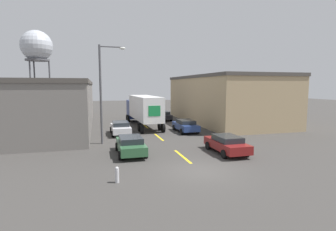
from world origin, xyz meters
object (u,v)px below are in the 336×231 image
parked_car_left_near (131,145)px  parked_car_right_mid (185,125)px  street_lamp (103,88)px  semi_truck (143,108)px  water_tower (37,47)px  parked_car_right_far (163,115)px  fire_hydrant (117,175)px  parked_car_left_far (121,128)px  parked_car_right_near (227,144)px

parked_car_left_near → parked_car_right_mid: same height
street_lamp → parked_car_right_mid: bearing=22.6°
semi_truck → water_tower: bearing=124.7°
parked_car_right_far → parked_car_right_mid: bearing=-90.0°
water_tower → street_lamp: (11.18, -30.79, -7.48)m
street_lamp → fire_hydrant: 11.20m
parked_car_left_far → street_lamp: 6.27m
parked_car_right_near → parked_car_right_mid: bearing=90.0°
parked_car_right_far → fire_hydrant: (-8.77, -24.59, -0.31)m
water_tower → fire_hydrant: water_tower is taller
parked_car_right_near → water_tower: size_ratio=0.29×
semi_truck → street_lamp: size_ratio=1.39×
fire_hydrant → parked_car_right_near: bearing=25.4°
parked_car_right_mid → parked_car_right_far: 10.61m
parked_car_left_near → street_lamp: (-1.80, 4.41, 4.31)m
parked_car_left_far → street_lamp: size_ratio=0.52×
parked_car_right_near → street_lamp: (-9.10, 6.03, 4.31)m
parked_car_right_far → street_lamp: size_ratio=0.52×
parked_car_left_far → parked_car_right_near: (7.30, -10.21, 0.00)m
semi_truck → parked_car_left_near: 14.10m
parked_car_right_mid → fire_hydrant: parked_car_right_mid is taller
parked_car_left_near → street_lamp: 6.42m
semi_truck → parked_car_right_near: size_ratio=2.69×
parked_car_right_far → fire_hydrant: size_ratio=5.13×
parked_car_left_near → fire_hydrant: size_ratio=5.13×
parked_car_left_far → fire_hydrant: parked_car_left_far is taller
street_lamp → parked_car_left_near: bearing=-67.8°
parked_car_right_far → semi_truck: bearing=-127.4°
semi_truck → parked_car_left_far: 6.22m
semi_truck → parked_car_left_far: bearing=-126.0°
parked_car_right_near → semi_truck: bearing=104.6°
parked_car_left_near → street_lamp: street_lamp is taller
parked_car_left_far → parked_car_right_mid: size_ratio=1.00×
parked_car_right_far → fire_hydrant: bearing=-109.6°
semi_truck → parked_car_left_far: (-3.33, -5.01, -1.59)m
parked_car_right_mid → semi_truck: bearing=126.3°
parked_car_right_near → fire_hydrant: (-8.77, -4.16, -0.31)m
water_tower → parked_car_right_near: bearing=-61.2°
semi_truck → parked_car_right_mid: 6.89m
street_lamp → parked_car_right_far: bearing=57.7°
parked_car_left_near → parked_car_right_near: 7.48m
water_tower → parked_car_left_far: bearing=-64.0°
parked_car_right_mid → parked_car_right_near: size_ratio=1.00×
parked_car_right_mid → parked_car_right_far: bearing=90.0°
parked_car_right_near → fire_hydrant: bearing=-154.6°
parked_car_left_far → street_lamp: bearing=-113.3°
parked_car_left_far → parked_car_left_near: bearing=-90.0°
street_lamp → fire_hydrant: (0.33, -10.20, -4.62)m
parked_car_right_mid → water_tower: size_ratio=0.29×
parked_car_right_near → street_lamp: bearing=146.5°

